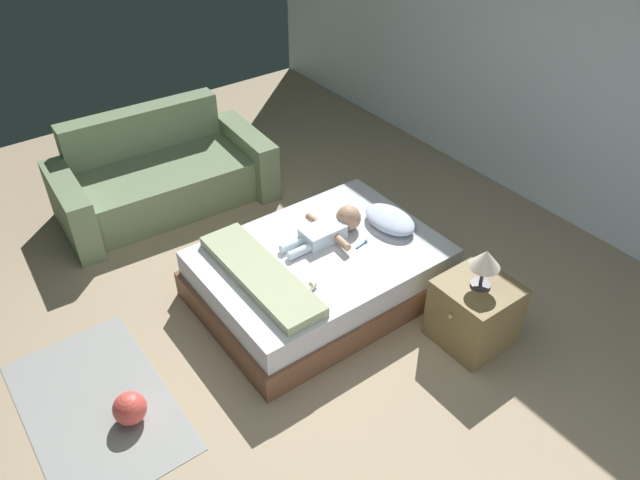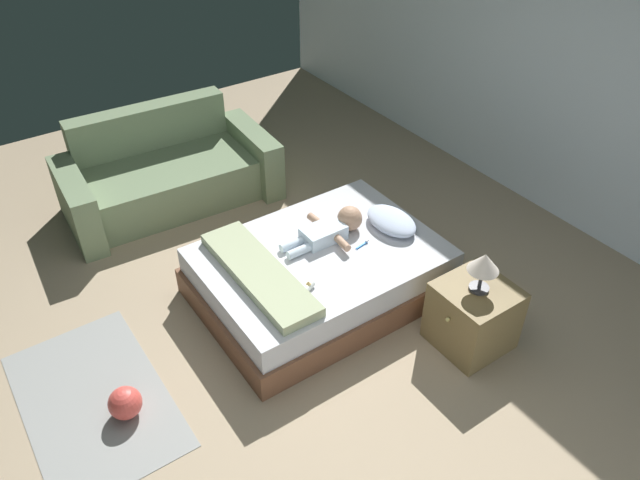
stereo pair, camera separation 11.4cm
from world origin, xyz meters
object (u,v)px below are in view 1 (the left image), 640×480
(pillow, at_px, (390,219))
(toothbrush, at_px, (362,243))
(bed, at_px, (320,273))
(baby, at_px, (332,228))
(baby_bottle, at_px, (311,287))
(nightstand, at_px, (474,312))
(toy_ball, at_px, (130,408))
(couch, at_px, (160,175))
(lamp, at_px, (485,261))

(pillow, distance_m, toothbrush, 0.33)
(bed, xyz_separation_m, pillow, (0.06, 0.61, 0.26))
(baby, bearing_deg, toothbrush, 28.17)
(toothbrush, relative_size, baby_bottle, 1.28)
(baby_bottle, bearing_deg, baby, 129.75)
(nightstand, xyz_separation_m, toy_ball, (-0.75, -2.17, -0.13))
(bed, relative_size, baby, 2.61)
(couch, height_order, nightstand, couch)
(baby, distance_m, baby_bottle, 0.62)
(bed, xyz_separation_m, couch, (-1.87, -0.41, 0.07))
(toy_ball, bearing_deg, baby_bottle, 87.66)
(lamp, xyz_separation_m, toy_ball, (-0.75, -2.17, -0.58))
(lamp, bearing_deg, toothbrush, -162.55)
(bed, xyz_separation_m, toy_ball, (0.24, -1.60, -0.09))
(bed, bearing_deg, toothbrush, 67.80)
(baby, height_order, baby_bottle, baby)
(pillow, height_order, couch, couch)
(baby, xyz_separation_m, toothbrush, (0.22, 0.12, -0.06))
(baby, bearing_deg, toy_ball, -79.15)
(baby, xyz_separation_m, toy_ball, (0.34, -1.78, -0.36))
(toothbrush, relative_size, nightstand, 0.25)
(bed, xyz_separation_m, nightstand, (0.99, 0.57, 0.04))
(bed, relative_size, toy_ball, 8.56)
(lamp, height_order, toy_ball, lamp)
(couch, bearing_deg, baby, 18.25)
(baby_bottle, bearing_deg, nightstand, 51.26)
(bed, distance_m, couch, 1.91)
(bed, height_order, toy_ball, bed)
(pillow, bearing_deg, bed, -95.60)
(bed, xyz_separation_m, baby_bottle, (0.30, -0.30, 0.23))
(toothbrush, bearing_deg, baby_bottle, -73.43)
(toothbrush, distance_m, lamp, 0.95)
(pillow, bearing_deg, baby_bottle, -75.40)
(toothbrush, bearing_deg, nightstand, 17.45)
(baby, xyz_separation_m, lamp, (1.09, 0.39, 0.22))
(toy_ball, bearing_deg, lamp, 71.01)
(bed, distance_m, baby_bottle, 0.48)
(bed, distance_m, toothbrush, 0.38)
(lamp, xyz_separation_m, baby_bottle, (-0.69, -0.86, -0.26))
(couch, height_order, toy_ball, couch)
(toothbrush, xyz_separation_m, toy_ball, (0.12, -1.89, -0.30))
(baby, bearing_deg, couch, -161.75)
(pillow, xyz_separation_m, nightstand, (0.93, -0.04, -0.22))
(pillow, bearing_deg, couch, -152.18)
(couch, xyz_separation_m, toy_ball, (2.11, -1.19, -0.16))
(toothbrush, xyz_separation_m, couch, (-1.99, -0.70, -0.15))
(nightstand, height_order, toy_ball, nightstand)
(pillow, relative_size, lamp, 1.57)
(bed, bearing_deg, pillow, 84.40)
(bed, bearing_deg, baby, 118.76)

